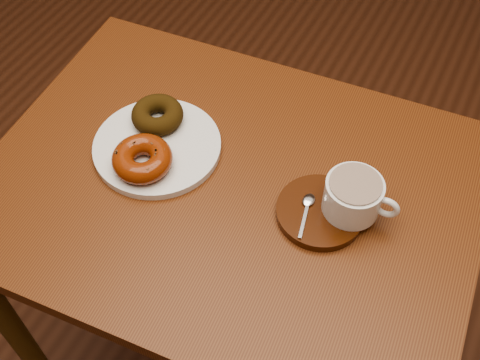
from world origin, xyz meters
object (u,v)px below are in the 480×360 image
at_px(cafe_table, 230,224).
at_px(saucer, 320,212).
at_px(donut_plate, 157,146).
at_px(coffee_cup, 354,196).

xyz_separation_m(cafe_table, saucer, (0.16, 0.01, 0.13)).
bearing_deg(cafe_table, donut_plate, 172.40).
distance_m(donut_plate, coffee_cup, 0.35).
xyz_separation_m(cafe_table, coffee_cup, (0.20, 0.03, 0.17)).
bearing_deg(donut_plate, cafe_table, -3.71).
bearing_deg(cafe_table, saucer, -0.69).
bearing_deg(saucer, donut_plate, 179.89).
height_order(cafe_table, coffee_cup, coffee_cup).
distance_m(cafe_table, donut_plate, 0.20).
relative_size(cafe_table, saucer, 6.12).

